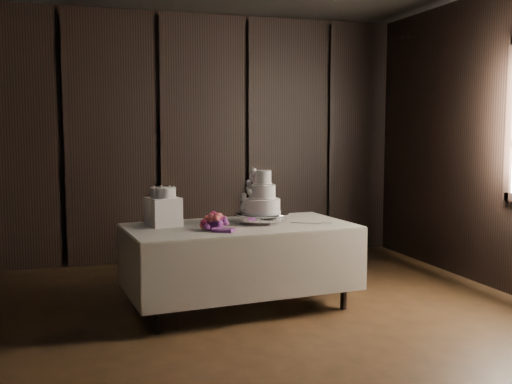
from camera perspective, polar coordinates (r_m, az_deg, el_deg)
The scene contains 8 objects.
room at distance 3.88m, azimuth -1.35°, elevation 4.44°, with size 6.08×7.08×3.08m.
display_table at distance 5.39m, azimuth -1.53°, elevation -6.76°, with size 2.08×1.21×0.76m.
cake_stand at distance 5.45m, azimuth 0.61°, elevation -2.47°, with size 0.48×0.48×0.09m, color silver.
wedding_cake at distance 5.40m, azimuth 0.37°, elevation -0.43°, with size 0.37×0.32×0.39m.
bouquet at distance 5.07m, azimuth -4.01°, elevation -2.94°, with size 0.28×0.38×0.18m, color #D15551, non-canonical shape.
box_pedestal at distance 5.32m, azimuth -8.82°, elevation -1.87°, with size 0.26×0.26×0.25m, color white.
small_cake at distance 5.30m, azimuth -8.85°, elevation -0.05°, with size 0.22×0.22×0.09m, color white.
cake_knife at distance 5.40m, azimuth 4.76°, elevation -2.99°, with size 0.37×0.02×0.01m, color silver.
Camera 1 is at (-1.06, -3.73, 1.60)m, focal length 42.00 mm.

